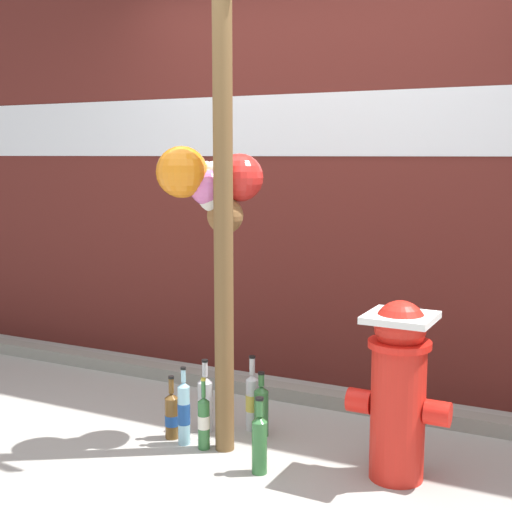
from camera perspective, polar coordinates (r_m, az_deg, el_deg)
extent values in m
plane|color=#9E9B93|center=(3.35, -4.59, -17.03)|extent=(14.00, 14.00, 0.00)
cube|color=#561E19|center=(4.41, 5.47, 14.15)|extent=(10.00, 0.20, 3.77)
cube|color=silver|center=(4.40, 1.49, 10.58)|extent=(5.74, 0.01, 0.38)
cube|color=gray|center=(4.20, 2.85, -11.09)|extent=(8.00, 0.12, 0.08)
cylinder|color=brown|center=(3.27, -2.71, 6.74)|extent=(0.09, 0.09, 2.69)
sphere|color=red|center=(3.45, -1.35, 6.41)|extent=(0.24, 0.24, 0.24)
sphere|color=orange|center=(3.37, -6.07, 6.83)|extent=(0.25, 0.25, 0.25)
sphere|color=#D66BB2|center=(3.39, -3.94, 5.66)|extent=(0.18, 0.18, 0.18)
sphere|color=brown|center=(3.41, -2.53, 3.31)|extent=(0.18, 0.18, 0.18)
sphere|color=brown|center=(3.40, -2.54, 5.61)|extent=(0.13, 0.13, 0.13)
sphere|color=brown|center=(3.42, -3.16, 6.26)|extent=(0.05, 0.05, 0.05)
sphere|color=brown|center=(3.38, -1.92, 6.24)|extent=(0.05, 0.05, 0.05)
sphere|color=brown|center=(3.36, -2.99, 5.57)|extent=(0.04, 0.04, 0.04)
sphere|color=silver|center=(3.40, -3.51, 4.86)|extent=(0.15, 0.15, 0.15)
sphere|color=silver|center=(3.39, -3.53, 6.82)|extent=(0.11, 0.11, 0.11)
sphere|color=silver|center=(3.41, -4.05, 7.37)|extent=(0.04, 0.04, 0.04)
sphere|color=silver|center=(3.37, -3.01, 7.37)|extent=(0.04, 0.04, 0.04)
sphere|color=#9D9992|center=(3.35, -3.92, 6.80)|extent=(0.04, 0.04, 0.04)
cylinder|color=red|center=(3.22, 11.47, -12.46)|extent=(0.24, 0.24, 0.60)
cylinder|color=red|center=(3.13, 11.64, -7.04)|extent=(0.28, 0.28, 0.03)
sphere|color=red|center=(3.11, 11.68, -5.65)|extent=(0.23, 0.23, 0.23)
cylinder|color=red|center=(3.26, 8.46, -11.59)|extent=(0.11, 0.11, 0.11)
cylinder|color=red|center=(3.18, 14.60, -12.30)|extent=(0.11, 0.11, 0.11)
cube|color=white|center=(3.10, 11.70, -4.93)|extent=(0.30, 0.30, 0.03)
cylinder|color=#337038|center=(3.67, 0.43, -12.74)|extent=(0.07, 0.07, 0.24)
cone|color=#337038|center=(3.62, 0.43, -10.77)|extent=(0.07, 0.07, 0.03)
cylinder|color=#337038|center=(3.61, 0.43, -10.09)|extent=(0.03, 0.03, 0.06)
cylinder|color=black|center=(3.59, 0.43, -9.53)|extent=(0.04, 0.04, 0.01)
cylinder|color=silver|center=(3.74, -0.31, -12.03)|extent=(0.07, 0.07, 0.27)
cone|color=silver|center=(3.69, -0.31, -9.85)|extent=(0.07, 0.07, 0.03)
cylinder|color=silver|center=(3.67, -0.31, -8.99)|extent=(0.03, 0.03, 0.09)
cylinder|color=#D8C64C|center=(3.73, -0.31, -11.87)|extent=(0.07, 0.07, 0.09)
cylinder|color=black|center=(3.65, -0.31, -8.23)|extent=(0.03, 0.03, 0.01)
cylinder|color=brown|center=(3.67, -6.88, -12.99)|extent=(0.07, 0.07, 0.21)
cone|color=brown|center=(3.63, -6.92, -11.24)|extent=(0.07, 0.07, 0.03)
cylinder|color=brown|center=(3.61, -6.93, -10.46)|extent=(0.03, 0.03, 0.08)
cylinder|color=#1E478C|center=(3.67, -6.88, -13.15)|extent=(0.07, 0.07, 0.05)
cylinder|color=black|center=(3.60, -6.94, -9.80)|extent=(0.03, 0.03, 0.01)
cylinder|color=#337038|center=(3.27, 0.28, -15.34)|extent=(0.07, 0.07, 0.24)
cone|color=#337038|center=(3.22, 0.29, -13.13)|extent=(0.07, 0.07, 0.03)
cylinder|color=#337038|center=(3.20, 0.29, -12.28)|extent=(0.03, 0.03, 0.07)
cylinder|color=black|center=(3.19, 0.29, -11.56)|extent=(0.04, 0.04, 0.01)
cylinder|color=#93CCE0|center=(3.58, -5.90, -12.80)|extent=(0.06, 0.06, 0.30)
cone|color=#93CCE0|center=(3.52, -5.94, -10.36)|extent=(0.06, 0.06, 0.02)
cylinder|color=#93CCE0|center=(3.51, -5.95, -9.68)|extent=(0.02, 0.02, 0.06)
cylinder|color=#1E478C|center=(3.57, -5.90, -12.67)|extent=(0.06, 0.06, 0.11)
cylinder|color=black|center=(3.50, -5.96, -9.09)|extent=(0.03, 0.03, 0.01)
cylinder|color=#337038|center=(3.53, -4.28, -13.60)|extent=(0.06, 0.06, 0.24)
cone|color=#337038|center=(3.48, -4.30, -11.60)|extent=(0.06, 0.06, 0.02)
cylinder|color=#337038|center=(3.46, -4.31, -10.76)|extent=(0.02, 0.02, 0.08)
cylinder|color=silver|center=(3.52, -4.28, -13.34)|extent=(0.06, 0.06, 0.07)
cylinder|color=gold|center=(3.45, -4.32, -10.00)|extent=(0.02, 0.02, 0.01)
cylinder|color=silver|center=(3.74, -4.15, -12.12)|extent=(0.08, 0.08, 0.26)
cone|color=silver|center=(3.69, -4.18, -10.01)|extent=(0.08, 0.08, 0.03)
cylinder|color=silver|center=(3.68, -4.19, -9.19)|extent=(0.03, 0.03, 0.08)
cylinder|color=black|center=(3.66, -4.19, -8.52)|extent=(0.03, 0.03, 0.01)
cube|color=silver|center=(4.72, -8.12, -9.45)|extent=(0.11, 0.13, 0.01)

